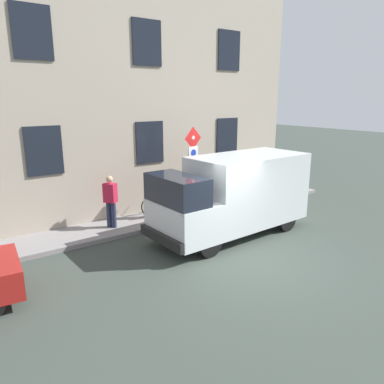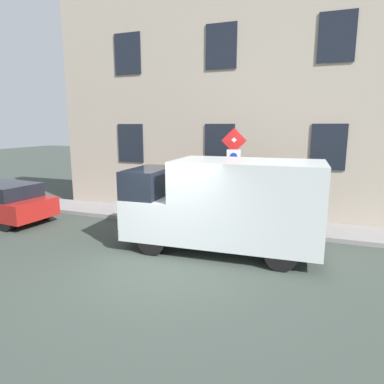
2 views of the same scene
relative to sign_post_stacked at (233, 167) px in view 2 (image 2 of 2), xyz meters
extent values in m
plane|color=#37403A|center=(-3.68, 0.86, -2.10)|extent=(80.00, 80.00, 0.00)
cube|color=gray|center=(0.64, 0.86, -2.03)|extent=(1.68, 15.36, 0.14)
cube|color=#AB9E8C|center=(1.83, 0.86, 2.11)|extent=(0.70, 13.36, 8.42)
cube|color=black|center=(1.46, -2.81, 0.59)|extent=(0.06, 1.10, 1.50)
cube|color=black|center=(1.46, 0.86, 0.59)|extent=(0.06, 1.10, 1.50)
cube|color=black|center=(1.46, 4.54, 0.59)|extent=(0.06, 1.10, 1.50)
cube|color=black|center=(1.46, -2.81, 3.96)|extent=(0.06, 1.10, 1.50)
cube|color=black|center=(1.46, 0.86, 3.96)|extent=(0.06, 1.10, 1.50)
cube|color=black|center=(1.46, 4.54, 3.96)|extent=(0.06, 1.10, 1.50)
cylinder|color=#474C47|center=(0.05, 0.01, -0.45)|extent=(0.09, 0.09, 3.02)
pyramid|color=silver|center=(-0.03, -0.01, 0.81)|extent=(0.12, 0.50, 0.50)
pyramid|color=red|center=(-0.03, 0.00, 0.81)|extent=(0.11, 0.56, 0.56)
cube|color=white|center=(-0.01, 0.00, 0.26)|extent=(0.11, 0.44, 0.56)
cylinder|color=#1933B2|center=(-0.04, 0.00, 0.32)|extent=(0.05, 0.24, 0.24)
pyramid|color=silver|center=(-0.03, -0.01, -0.29)|extent=(0.12, 0.50, 0.50)
pyramid|color=red|center=(-0.03, 0.00, -0.29)|extent=(0.11, 0.56, 0.56)
cube|color=silver|center=(-1.88, -0.83, -0.69)|extent=(2.15, 3.88, 2.18)
cube|color=silver|center=(-1.98, 1.77, -1.23)|extent=(2.05, 1.48, 1.10)
cube|color=black|center=(-1.99, 1.98, -0.33)|extent=(1.96, 1.05, 0.84)
cube|color=black|center=(-2.01, 2.52, -1.60)|extent=(2.00, 0.24, 0.28)
cylinder|color=black|center=(-2.85, 1.50, -1.72)|extent=(0.25, 0.77, 0.76)
cylinder|color=black|center=(-1.09, 1.57, -1.72)|extent=(0.25, 0.77, 0.76)
cylinder|color=black|center=(-2.72, -1.83, -1.72)|extent=(0.25, 0.77, 0.76)
cylinder|color=black|center=(-0.96, -1.76, -1.72)|extent=(0.25, 0.77, 0.76)
cube|color=maroon|center=(-1.75, 8.12, -1.52)|extent=(2.12, 4.15, 0.64)
cube|color=black|center=(-1.77, 7.92, -1.02)|extent=(1.83, 2.54, 0.60)
cylinder|color=black|center=(-2.65, 6.88, -1.80)|extent=(0.24, 0.61, 0.60)
cylinder|color=black|center=(-1.11, 6.73, -1.80)|extent=(0.24, 0.61, 0.60)
torus|color=black|center=(0.96, -0.79, -1.63)|extent=(0.21, 0.67, 0.65)
torus|color=black|center=(0.90, -1.84, -1.63)|extent=(0.21, 0.67, 0.65)
cylinder|color=black|center=(0.94, -1.12, -1.43)|extent=(0.07, 0.60, 0.60)
cylinder|color=black|center=(0.94, -1.20, -1.16)|extent=(0.08, 0.73, 0.07)
cylinder|color=black|center=(0.92, -1.49, -1.44)|extent=(0.05, 0.19, 0.55)
cylinder|color=black|center=(0.91, -1.62, -1.68)|extent=(0.06, 0.43, 0.12)
cylinder|color=black|center=(0.96, -0.81, -1.39)|extent=(0.04, 0.09, 0.50)
cube|color=black|center=(0.91, -1.56, -1.13)|extent=(0.09, 0.20, 0.06)
cylinder|color=#262626|center=(0.96, -0.84, -1.09)|extent=(0.46, 0.06, 0.03)
torus|color=black|center=(0.94, 0.23, -1.63)|extent=(0.16, 0.66, 0.66)
torus|color=black|center=(0.92, -0.82, -1.63)|extent=(0.16, 0.66, 0.66)
cylinder|color=#1F853E|center=(0.93, -0.10, -1.43)|extent=(0.05, 0.60, 0.60)
cylinder|color=#1F853E|center=(0.93, -0.18, -1.16)|extent=(0.05, 0.73, 0.07)
cylinder|color=#1F853E|center=(0.92, -0.47, -1.44)|extent=(0.04, 0.19, 0.55)
cylinder|color=#1F853E|center=(0.92, -0.60, -1.68)|extent=(0.05, 0.43, 0.12)
cylinder|color=#1F853E|center=(0.94, 0.21, -1.39)|extent=(0.04, 0.09, 0.50)
cube|color=black|center=(0.92, -0.54, -1.13)|extent=(0.08, 0.20, 0.06)
cylinder|color=#262626|center=(0.94, 0.18, -1.09)|extent=(0.46, 0.04, 0.03)
torus|color=black|center=(0.93, 1.25, -1.63)|extent=(0.16, 0.66, 0.66)
torus|color=black|center=(0.93, 0.20, -1.63)|extent=(0.16, 0.66, 0.66)
cylinder|color=red|center=(0.93, 0.91, -1.43)|extent=(0.04, 0.60, 0.60)
cylinder|color=red|center=(0.93, 0.84, -1.16)|extent=(0.04, 0.73, 0.07)
cylinder|color=red|center=(0.93, 0.55, -1.44)|extent=(0.04, 0.18, 0.55)
cylinder|color=red|center=(0.93, 0.41, -1.68)|extent=(0.04, 0.43, 0.12)
cylinder|color=red|center=(0.93, 1.23, -1.39)|extent=(0.04, 0.09, 0.50)
cube|color=black|center=(0.93, 0.48, -1.13)|extent=(0.08, 0.20, 0.06)
cylinder|color=#262626|center=(0.93, 1.20, -1.09)|extent=(0.46, 0.03, 0.03)
cylinder|color=#262B47|center=(0.51, 2.80, -1.54)|extent=(0.16, 0.16, 0.85)
cylinder|color=#262B47|center=(0.66, 2.90, -1.54)|extent=(0.16, 0.16, 0.85)
cube|color=#B61C38|center=(0.59, 2.85, -0.80)|extent=(0.48, 0.44, 0.62)
sphere|color=tan|center=(0.59, 2.85, -0.35)|extent=(0.22, 0.22, 0.22)
camera|label=1|loc=(-10.23, 7.40, 2.18)|focal=34.49mm
camera|label=2|loc=(-10.54, -2.44, 1.28)|focal=31.78mm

